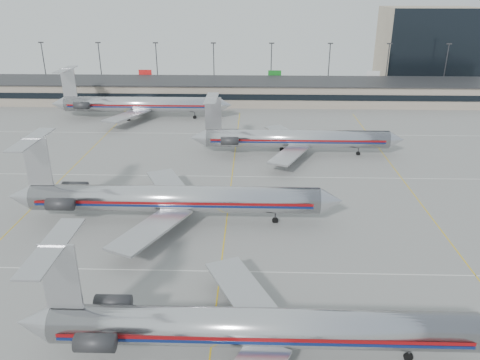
{
  "coord_description": "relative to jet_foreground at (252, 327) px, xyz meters",
  "views": [
    {
      "loc": [
        3.78,
        -37.06,
        31.4
      ],
      "look_at": [
        1.81,
        27.56,
        4.5
      ],
      "focal_mm": 35.0,
      "sensor_mm": 36.0,
      "label": 1
    }
  ],
  "objects": [
    {
      "name": "jet_foreground",
      "position": [
        0.0,
        0.0,
        0.0
      ],
      "size": [
        44.22,
        26.04,
        11.58
      ],
      "color": "silver",
      "rests_on": "ground"
    },
    {
      "name": "apron_markings",
      "position": [
        -3.87,
        13.69,
        -3.35
      ],
      "size": [
        160.0,
        0.15,
        0.02
      ],
      "primitive_type": "cube",
      "color": "silver",
      "rests_on": "ground"
    },
    {
      "name": "ground",
      "position": [
        -3.87,
        3.69,
        -3.36
      ],
      "size": [
        260.0,
        260.0,
        0.0
      ],
      "primitive_type": "plane",
      "color": "gray",
      "rests_on": "ground"
    },
    {
      "name": "light_mast_row",
      "position": [
        -3.87,
        115.69,
        5.22
      ],
      "size": [
        163.6,
        0.4,
        15.28
      ],
      "color": "#38383D",
      "rests_on": "ground"
    },
    {
      "name": "distant_building",
      "position": [
        58.13,
        131.69,
        9.14
      ],
      "size": [
        30.0,
        20.0,
        25.0
      ],
      "primitive_type": "cube",
      "color": "tan",
      "rests_on": "ground"
    },
    {
      "name": "terminal",
      "position": [
        -3.87,
        101.67,
        -0.2
      ],
      "size": [
        162.0,
        17.0,
        6.25
      ],
      "color": "gray",
      "rests_on": "ground"
    },
    {
      "name": "jet_second_row",
      "position": [
        -12.12,
        26.3,
        0.26
      ],
      "size": [
        47.63,
        28.05,
        12.47
      ],
      "color": "silver",
      "rests_on": "ground"
    },
    {
      "name": "jet_back_row",
      "position": [
        -29.57,
        82.62,
        0.3
      ],
      "size": [
        46.11,
        28.36,
        12.61
      ],
      "color": "silver",
      "rests_on": "ground"
    },
    {
      "name": "jet_third_row",
      "position": [
        7.63,
        55.78,
        0.02
      ],
      "size": [
        42.51,
        26.15,
        11.62
      ],
      "color": "silver",
      "rests_on": "ground"
    }
  ]
}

